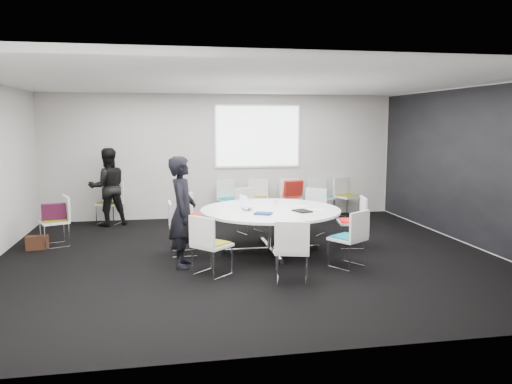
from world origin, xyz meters
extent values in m
cube|color=black|center=(0.00, 0.00, -0.02)|extent=(8.00, 7.00, 0.04)
cube|color=white|center=(0.00, 0.00, 2.82)|extent=(8.00, 7.00, 0.04)
cube|color=#BAB5B0|center=(0.00, 3.52, 1.40)|extent=(8.00, 0.04, 2.80)
cube|color=#BAB5B0|center=(0.00, -3.52, 1.40)|extent=(8.00, 0.04, 2.80)
cube|color=#BAB5B0|center=(4.02, 0.00, 1.40)|extent=(0.04, 7.00, 2.80)
cube|color=black|center=(3.99, 0.00, 1.40)|extent=(0.01, 6.94, 2.74)
cube|color=silver|center=(0.42, 0.24, 0.04)|extent=(0.90, 0.90, 0.08)
cylinder|color=silver|center=(0.42, 0.24, 0.36)|extent=(0.10, 0.10, 0.65)
cylinder|color=white|center=(0.42, 0.24, 0.71)|extent=(2.34, 2.34, 0.04)
cube|color=white|center=(0.80, 3.46, 1.85)|extent=(1.90, 0.03, 1.35)
cube|color=silver|center=(1.87, 0.29, 0.21)|extent=(0.49, 0.49, 0.42)
cube|color=white|center=(1.87, 0.29, 0.44)|extent=(0.52, 0.53, 0.04)
cube|color=red|center=(1.87, 0.29, 0.47)|extent=(0.45, 0.46, 0.03)
cube|color=white|center=(2.07, 0.25, 0.67)|extent=(0.12, 0.46, 0.42)
cube|color=silver|center=(1.48, 1.39, 0.21)|extent=(0.59, 0.59, 0.42)
cube|color=white|center=(1.48, 1.39, 0.44)|extent=(0.64, 0.64, 0.04)
cube|color=#0C5D87|center=(1.48, 1.39, 0.47)|extent=(0.55, 0.55, 0.03)
cube|color=white|center=(1.62, 1.55, 0.67)|extent=(0.36, 0.34, 0.42)
cube|color=silver|center=(0.33, 1.70, 0.21)|extent=(0.55, 0.55, 0.42)
cube|color=white|center=(0.33, 1.70, 0.44)|extent=(0.60, 0.59, 0.04)
cube|color=brown|center=(0.33, 1.70, 0.47)|extent=(0.52, 0.51, 0.03)
cube|color=white|center=(0.25, 1.89, 0.67)|extent=(0.44, 0.22, 0.42)
cube|color=silver|center=(-0.71, 1.21, 0.21)|extent=(0.55, 0.55, 0.42)
cube|color=white|center=(-0.71, 1.21, 0.44)|extent=(0.58, 0.59, 0.04)
cube|color=red|center=(-0.71, 1.21, 0.47)|extent=(0.50, 0.51, 0.03)
cube|color=white|center=(-0.91, 1.29, 0.67)|extent=(0.20, 0.44, 0.42)
cube|color=silver|center=(-1.03, 0.30, 0.21)|extent=(0.44, 0.44, 0.42)
cube|color=white|center=(-1.03, 0.30, 0.44)|extent=(0.46, 0.48, 0.04)
cube|color=#0C877F|center=(-1.03, 0.30, 0.47)|extent=(0.39, 0.41, 0.03)
cube|color=white|center=(-1.24, 0.29, 0.67)|extent=(0.05, 0.46, 0.42)
cube|color=silver|center=(-0.67, -0.91, 0.21)|extent=(0.59, 0.59, 0.42)
cube|color=white|center=(-0.67, -0.91, 0.44)|extent=(0.64, 0.64, 0.04)
cube|color=olive|center=(-0.67, -0.91, 0.47)|extent=(0.55, 0.55, 0.03)
cube|color=white|center=(-0.83, -1.06, 0.67)|extent=(0.34, 0.36, 0.42)
cube|color=silver|center=(0.37, -1.41, 0.21)|extent=(0.52, 0.52, 0.42)
cube|color=white|center=(0.37, -1.41, 0.44)|extent=(0.56, 0.55, 0.04)
cube|color=red|center=(0.37, -1.41, 0.47)|extent=(0.49, 0.47, 0.03)
cube|color=white|center=(0.31, -1.61, 0.67)|extent=(0.45, 0.16, 0.42)
cube|color=silver|center=(1.36, -0.87, 0.21)|extent=(0.58, 0.58, 0.42)
cube|color=white|center=(1.36, -0.87, 0.44)|extent=(0.63, 0.62, 0.04)
cube|color=#0A6178|center=(1.36, -0.87, 0.47)|extent=(0.54, 0.54, 0.03)
cube|color=white|center=(1.48, -1.05, 0.67)|extent=(0.40, 0.28, 0.42)
cube|color=silver|center=(0.10, 3.15, 0.21)|extent=(0.54, 0.54, 0.42)
cube|color=white|center=(0.10, 3.15, 0.44)|extent=(0.58, 0.57, 0.04)
cube|color=#0A777F|center=(0.10, 3.15, 0.47)|extent=(0.50, 0.49, 0.03)
cube|color=white|center=(0.03, 3.35, 0.67)|extent=(0.45, 0.19, 0.42)
cube|color=silver|center=(0.75, 3.15, 0.21)|extent=(0.49, 0.49, 0.42)
cube|color=white|center=(0.75, 3.15, 0.44)|extent=(0.53, 0.52, 0.04)
cube|color=#685F13|center=(0.75, 3.15, 0.47)|extent=(0.46, 0.45, 0.03)
cube|color=white|center=(0.79, 3.36, 0.67)|extent=(0.46, 0.12, 0.42)
cube|color=silver|center=(1.52, 3.15, 0.21)|extent=(0.45, 0.45, 0.42)
cube|color=white|center=(1.52, 3.15, 0.44)|extent=(0.49, 0.47, 0.04)
cube|color=red|center=(1.52, 3.15, 0.47)|extent=(0.42, 0.41, 0.03)
cube|color=white|center=(1.53, 3.36, 0.67)|extent=(0.46, 0.07, 0.42)
cube|color=silver|center=(2.24, 3.11, 0.21)|extent=(0.50, 0.50, 0.42)
cube|color=white|center=(2.24, 3.11, 0.44)|extent=(0.54, 0.52, 0.04)
cube|color=#0C647C|center=(2.24, 3.11, 0.47)|extent=(0.47, 0.45, 0.03)
cube|color=white|center=(2.20, 3.32, 0.67)|extent=(0.46, 0.13, 0.42)
cube|color=silver|center=(2.87, 3.15, 0.21)|extent=(0.56, 0.56, 0.42)
cube|color=white|center=(2.87, 3.15, 0.44)|extent=(0.60, 0.59, 0.04)
cube|color=olive|center=(2.87, 3.15, 0.47)|extent=(0.52, 0.51, 0.03)
cube|color=white|center=(2.78, 3.34, 0.67)|extent=(0.43, 0.22, 0.42)
cube|color=silver|center=(-3.24, 1.26, 0.21)|extent=(0.55, 0.55, 0.42)
cube|color=white|center=(-3.24, 1.26, 0.44)|extent=(0.58, 0.59, 0.04)
cube|color=#646E14|center=(-3.24, 1.26, 0.47)|extent=(0.51, 0.52, 0.03)
cube|color=white|center=(-3.05, 1.34, 0.67)|extent=(0.21, 0.44, 0.42)
cube|color=silver|center=(-2.50, 3.12, 0.21)|extent=(0.55, 0.55, 0.42)
cube|color=white|center=(-2.50, 3.12, 0.44)|extent=(0.60, 0.59, 0.04)
cube|color=brown|center=(-2.50, 3.12, 0.47)|extent=(0.52, 0.51, 0.03)
cube|color=white|center=(-2.42, 3.31, 0.67)|extent=(0.44, 0.22, 0.42)
imported|color=black|center=(-1.06, -0.37, 0.84)|extent=(0.50, 0.67, 1.67)
imported|color=black|center=(-2.50, 2.97, 0.82)|extent=(0.94, 0.83, 1.64)
imported|color=#333338|center=(0.05, 0.25, 0.74)|extent=(0.26, 0.34, 0.02)
cube|color=silver|center=(-0.04, 0.24, 0.86)|extent=(0.09, 0.29, 0.22)
cube|color=black|center=(0.88, -0.10, 0.74)|extent=(0.31, 0.36, 0.02)
cube|color=navy|center=(0.20, -0.21, 0.74)|extent=(0.32, 0.30, 0.03)
cube|color=white|center=(0.99, 0.40, 0.73)|extent=(0.36, 0.36, 0.00)
cube|color=white|center=(1.16, 0.06, 0.73)|extent=(0.34, 0.27, 0.00)
cylinder|color=white|center=(0.59, 0.66, 0.78)|extent=(0.08, 0.08, 0.09)
cube|color=black|center=(0.92, -0.14, 0.73)|extent=(0.14, 0.08, 0.01)
cube|color=#401128|center=(-3.24, 1.26, 0.62)|extent=(0.42, 0.21, 0.28)
cube|color=#3D2013|center=(-3.50, 1.08, 0.12)|extent=(0.37, 0.20, 0.24)
cube|color=maroon|center=(1.52, 2.94, 0.70)|extent=(0.46, 0.25, 0.36)
camera|label=1|loc=(-1.30, -7.81, 2.17)|focal=35.00mm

